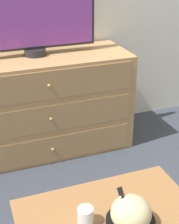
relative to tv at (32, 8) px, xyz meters
name	(u,v)px	position (x,y,z in m)	size (l,w,h in m)	color
ground_plane	(41,130)	(0.05, 0.25, -1.13)	(12.00, 12.00, 0.00)	#383D47
dresser	(43,104)	(0.02, -0.05, -0.74)	(1.38, 0.54, 0.79)	tan
tv	(32,8)	(0.00, 0.00, 0.00)	(0.94, 0.16, 0.68)	#232328
takeout_bowl	(131,216)	(0.07, -1.50, -0.65)	(0.22, 0.22, 0.18)	black
drink_cup	(85,218)	(-0.11, -1.42, -0.67)	(0.07, 0.07, 0.09)	#9E6638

